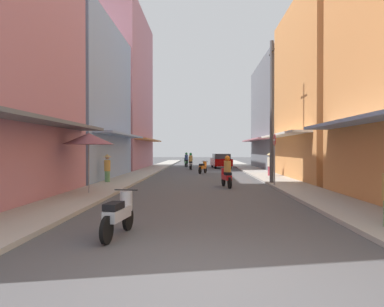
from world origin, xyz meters
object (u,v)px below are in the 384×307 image
motorbike_red (227,173)px  motorbike_green (186,161)px  motorbike_white (191,162)px  parked_car (221,161)px  pedestrian_midway (270,163)px  utility_pole (272,111)px  vendor_umbrella (89,139)px  street_sign_no_entry (274,153)px  motorbike_silver (119,213)px  pedestrian_far (107,167)px  motorbike_orange (203,167)px

motorbike_red → motorbike_green: same height
motorbike_white → parked_car: (3.02, 3.08, 0.04)m
motorbike_white → parked_car: motorbike_white is taller
pedestrian_midway → utility_pole: bearing=-99.7°
pedestrian_midway → vendor_umbrella: 13.63m
parked_car → motorbike_red: bearing=-92.2°
motorbike_red → vendor_umbrella: size_ratio=0.71×
motorbike_white → street_sign_no_entry: 16.26m
motorbike_green → motorbike_white: bearing=-82.6°
parked_car → utility_pole: bearing=-84.2°
motorbike_silver → pedestrian_far: (-3.35, 11.64, 0.41)m
vendor_umbrella → utility_pole: 9.75m
motorbike_silver → street_sign_no_entry: bearing=62.3°
utility_pole → motorbike_white: bearing=108.5°
motorbike_white → utility_pole: 15.41m
motorbike_white → pedestrian_midway: pedestrian_midway is taller
motorbike_silver → pedestrian_midway: size_ratio=1.08×
pedestrian_far → street_sign_no_entry: street_sign_no_entry is taller
motorbike_orange → street_sign_no_entry: size_ratio=0.65×
motorbike_red → motorbike_orange: size_ratio=1.03×
motorbike_white → parked_car: bearing=45.6°
street_sign_no_entry → motorbike_orange: bearing=109.2°
motorbike_red → pedestrian_midway: size_ratio=1.07×
motorbike_orange → pedestrian_far: size_ratio=1.07×
motorbike_green → motorbike_silver: motorbike_green is taller
pedestrian_far → utility_pole: bearing=-0.7°
motorbike_white → pedestrian_midway: size_ratio=1.08×
motorbike_orange → pedestrian_far: bearing=-120.6°
parked_car → vendor_umbrella: size_ratio=1.67×
motorbike_red → motorbike_white: (-2.29, 15.77, 0.00)m
pedestrian_far → motorbike_orange: bearing=59.4°
motorbike_red → vendor_umbrella: 6.91m
motorbike_white → utility_pole: bearing=-71.5°
pedestrian_far → vendor_umbrella: (0.59, -5.04, 1.39)m
pedestrian_far → street_sign_no_entry: 8.89m
pedestrian_far → motorbike_green: bearing=79.7°
motorbike_orange → motorbike_silver: same height
motorbike_red → motorbike_orange: (-1.14, 10.40, -0.20)m
motorbike_red → motorbike_green: 20.78m
pedestrian_midway → utility_pole: (-0.87, -5.09, 2.96)m
motorbike_orange → motorbike_white: (-1.15, 5.38, 0.20)m
utility_pole → motorbike_red: bearing=-149.3°
motorbike_red → motorbike_orange: bearing=96.2°
vendor_umbrella → motorbike_silver: bearing=-67.3°
motorbike_green → street_sign_no_entry: bearing=-75.4°
motorbike_orange → parked_car: bearing=77.5°
pedestrian_far → utility_pole: 9.34m
motorbike_white → utility_pole: (4.78, -14.29, 3.20)m
motorbike_green → motorbike_silver: 30.63m
motorbike_silver → vendor_umbrella: size_ratio=0.71×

